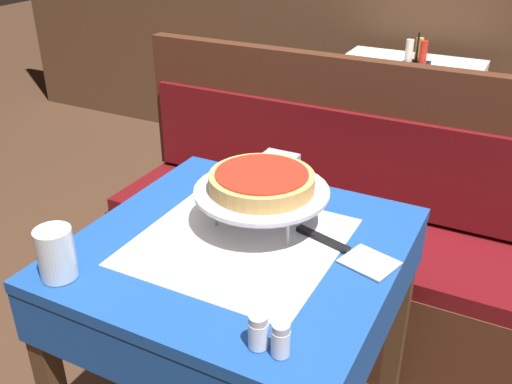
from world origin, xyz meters
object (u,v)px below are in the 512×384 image
water_glass_near (56,253)px  napkin_holder (281,168)px  dining_table_rear (401,93)px  condiment_caddy (416,58)px  deep_dish_pizza (262,181)px  salt_shaker (258,331)px  pizza_pan_stand (262,193)px  dining_table_front (240,277)px  pizza_server (348,251)px  pepper_shaker (281,339)px  booth_bench (323,251)px

water_glass_near → napkin_holder: water_glass_near is taller
dining_table_rear → condiment_caddy: bearing=15.7°
deep_dish_pizza → salt_shaker: size_ratio=3.72×
pizza_pan_stand → salt_shaker: 0.44m
dining_table_front → pizza_server: (0.25, 0.07, 0.11)m
napkin_holder → condiment_caddy: (0.05, 1.40, 0.00)m
deep_dish_pizza → pizza_server: deep_dish_pizza is taller
deep_dish_pizza → dining_table_front: bearing=-97.6°
water_glass_near → salt_shaker: bearing=0.5°
deep_dish_pizza → condiment_caddy: bearing=90.1°
pizza_pan_stand → deep_dish_pizza: deep_dish_pizza is taller
pepper_shaker → napkin_holder: napkin_holder is taller
deep_dish_pizza → pizza_server: size_ratio=0.95×
booth_bench → condiment_caddy: booth_bench is taller
dining_table_rear → booth_bench: 1.06m
dining_table_front → napkin_holder: size_ratio=7.63×
pizza_server → water_glass_near: water_glass_near is taller
booth_bench → salt_shaker: size_ratio=23.66×
pepper_shaker → pizza_server: bearing=90.0°
napkin_holder → condiment_caddy: condiment_caddy is taller
booth_bench → pepper_shaker: booth_bench is taller
pizza_server → deep_dish_pizza: bearing=174.2°
dining_table_rear → pepper_shaker: pepper_shaker is taller
dining_table_front → booth_bench: booth_bench is taller
dining_table_rear → pizza_pan_stand: (0.05, -1.62, 0.21)m
napkin_holder → deep_dish_pizza: bearing=-76.3°
dining_table_front → salt_shaker: salt_shaker is taller
deep_dish_pizza → condiment_caddy: (-0.00, 1.63, -0.07)m
pizza_pan_stand → salt_shaker: size_ratio=4.81×
dining_table_rear → pizza_server: size_ratio=2.81×
pizza_pan_stand → pepper_shaker: pizza_pan_stand is taller
deep_dish_pizza → water_glass_near: bearing=-126.2°
booth_bench → pizza_server: 0.83m
napkin_holder → dining_table_front: bearing=-82.3°
deep_dish_pizza → pizza_server: (0.24, -0.02, -0.12)m
pizza_pan_stand → condiment_caddy: size_ratio=1.95×
booth_bench → condiment_caddy: 1.14m
pizza_pan_stand → pepper_shaker: (0.24, -0.39, -0.06)m
salt_shaker → water_glass_near: bearing=-179.5°
booth_bench → water_glass_near: booth_bench is taller
salt_shaker → napkin_holder: 0.67m
booth_bench → pepper_shaker: size_ratio=24.07×
water_glass_near → condiment_caddy: bearing=81.9°
deep_dish_pizza → napkin_holder: 0.25m
pizza_server → napkin_holder: bearing=138.6°
deep_dish_pizza → pepper_shaker: size_ratio=3.78×
booth_bench → pizza_pan_stand: bearing=-85.8°
napkin_holder → booth_bench: bearing=88.2°
dining_table_front → pepper_shaker: bearing=-50.1°
deep_dish_pizza → condiment_caddy: size_ratio=1.51×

